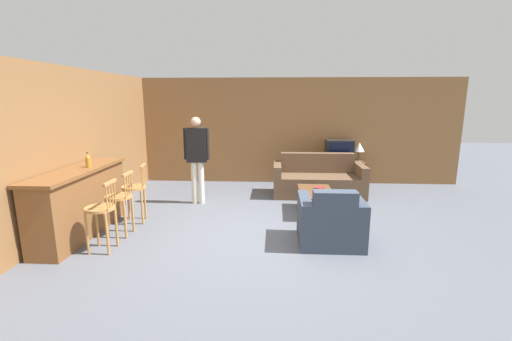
{
  "coord_description": "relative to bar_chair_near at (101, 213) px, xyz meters",
  "views": [
    {
      "loc": [
        0.18,
        -5.06,
        2.09
      ],
      "look_at": [
        -0.15,
        0.84,
        0.85
      ],
      "focal_mm": 24.0,
      "sensor_mm": 36.0,
      "label": 1
    }
  ],
  "objects": [
    {
      "name": "ground_plane",
      "position": [
        2.2,
        0.7,
        -0.55
      ],
      "size": [
        24.0,
        24.0,
        0.0
      ],
      "primitive_type": "plane",
      "color": "#565B66"
    },
    {
      "name": "wall_back",
      "position": [
        2.2,
        4.21,
        0.75
      ],
      "size": [
        9.4,
        0.08,
        2.6
      ],
      "color": "olive",
      "rests_on": "ground_plane"
    },
    {
      "name": "wall_left",
      "position": [
        -0.96,
        1.96,
        0.75
      ],
      "size": [
        0.08,
        8.51,
        2.6
      ],
      "color": "olive",
      "rests_on": "ground_plane"
    },
    {
      "name": "bar_counter",
      "position": [
        -0.62,
        0.57,
        -0.02
      ],
      "size": [
        0.55,
        2.1,
        1.05
      ],
      "color": "brown",
      "rests_on": "ground_plane"
    },
    {
      "name": "bar_chair_near",
      "position": [
        0.0,
        0.0,
        0.0
      ],
      "size": [
        0.4,
        0.4,
        1.0
      ],
      "color": "#B77F42",
      "rests_on": "ground_plane"
    },
    {
      "name": "bar_chair_mid",
      "position": [
        0.0,
        0.57,
        0.0
      ],
      "size": [
        0.4,
        0.4,
        1.0
      ],
      "color": "#B77F42",
      "rests_on": "ground_plane"
    },
    {
      "name": "bar_chair_far",
      "position": [
        -0.0,
        1.15,
        0.0
      ],
      "size": [
        0.47,
        0.47,
        1.0
      ],
      "color": "#B77F42",
      "rests_on": "ground_plane"
    },
    {
      "name": "couch_far",
      "position": [
        3.34,
        3.06,
        -0.23
      ],
      "size": [
        1.96,
        0.9,
        0.89
      ],
      "color": "brown",
      "rests_on": "ground_plane"
    },
    {
      "name": "armchair_near",
      "position": [
        3.2,
        0.42,
        -0.22
      ],
      "size": [
        0.91,
        0.85,
        0.87
      ],
      "color": "#384251",
      "rests_on": "ground_plane"
    },
    {
      "name": "coffee_table",
      "position": [
        3.14,
        1.79,
        -0.18
      ],
      "size": [
        0.61,
        1.05,
        0.42
      ],
      "color": "brown",
      "rests_on": "ground_plane"
    },
    {
      "name": "tv_unit",
      "position": [
        3.93,
        3.88,
        -0.25
      ],
      "size": [
        1.23,
        0.5,
        0.6
      ],
      "color": "#513823",
      "rests_on": "ground_plane"
    },
    {
      "name": "tv",
      "position": [
        3.93,
        3.87,
        0.32
      ],
      "size": [
        0.64,
        0.43,
        0.53
      ],
      "color": "black",
      "rests_on": "tv_unit"
    },
    {
      "name": "bottle",
      "position": [
        -0.52,
        0.72,
        0.6
      ],
      "size": [
        0.08,
        0.08,
        0.23
      ],
      "color": "#B27A23",
      "rests_on": "bar_counter"
    },
    {
      "name": "book_on_table",
      "position": [
        3.23,
        1.98,
        -0.11
      ],
      "size": [
        0.21,
        0.22,
        0.02
      ],
      "color": "maroon",
      "rests_on": "coffee_table"
    },
    {
      "name": "table_lamp",
      "position": [
        4.4,
        3.88,
        0.4
      ],
      "size": [
        0.25,
        0.25,
        0.47
      ],
      "color": "brown",
      "rests_on": "tv_unit"
    },
    {
      "name": "person_by_window",
      "position": [
        0.83,
        2.29,
        0.46
      ],
      "size": [
        0.51,
        0.2,
        1.75
      ],
      "color": "silver",
      "rests_on": "ground_plane"
    }
  ]
}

